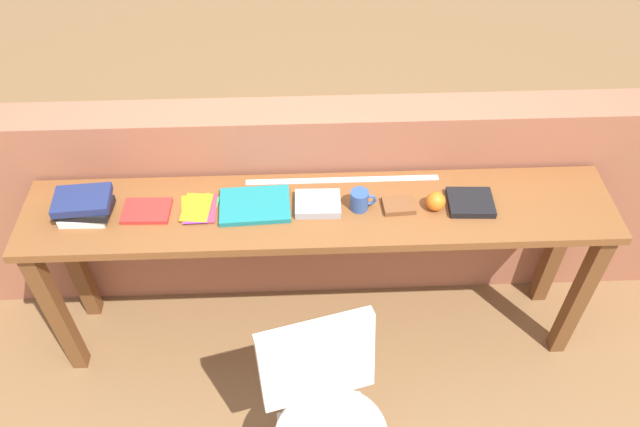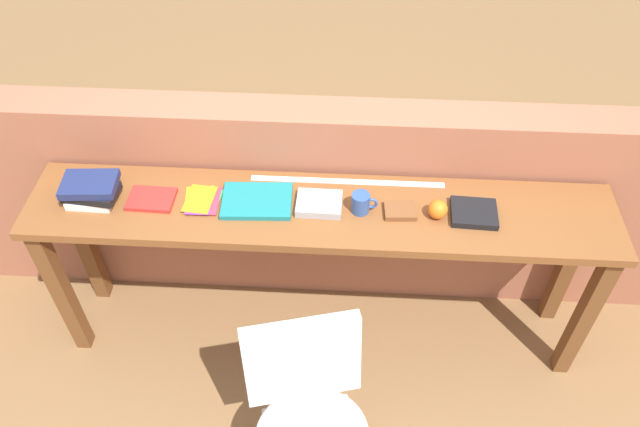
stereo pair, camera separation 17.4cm
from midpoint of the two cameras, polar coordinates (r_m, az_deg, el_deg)
The scene contains 14 objects.
ground_plane at distance 3.14m, azimuth 1.37°, elevation -14.94°, with size 40.00×40.00×0.00m, color brown.
brick_wall_back at distance 3.07m, azimuth 2.04°, elevation 0.85°, with size 6.00×0.20×1.14m, color #9E5B42.
sideboard at distance 2.72m, azimuth 1.90°, elevation -1.66°, with size 2.50×0.44×0.88m.
chair_white_moulded at distance 2.47m, azimuth 1.07°, elevation -17.64°, with size 0.54×0.55×0.89m.
book_stack_leftmost at distance 2.75m, azimuth -18.57°, elevation 1.93°, with size 0.24×0.18×0.10m.
magazine_cycling at distance 2.71m, azimuth -13.41°, elevation 1.23°, with size 0.20×0.14×0.02m, color red.
pamphlet_pile_colourful at distance 2.67m, azimuth -8.88°, elevation 1.17°, with size 0.17×0.19×0.01m.
book_open_centre at distance 2.63m, azimuth -3.91°, elevation 1.09°, with size 0.29×0.21×0.02m, color #19757A.
book_grey_hardcover at distance 2.61m, azimuth 1.83°, elevation 0.84°, with size 0.19×0.15×0.04m, color #9E9EA3.
mug at distance 2.58m, azimuth 5.72°, elevation 0.90°, with size 0.11×0.08×0.09m.
leather_journal_brown at distance 2.62m, azimuth 9.23°, elevation 0.17°, with size 0.13×0.10×0.02m, color brown.
sports_ball_small at distance 2.61m, azimuth 12.61°, elevation 0.31°, with size 0.08×0.08×0.08m, color orange.
book_repair_rightmost at distance 2.67m, azimuth 15.72°, elevation -0.02°, with size 0.19×0.16×0.03m, color black.
ruler_metal_back_edge at distance 2.74m, azimuth 4.34°, elevation 2.87°, with size 0.85×0.03×0.00m, color silver.
Camera 2 is at (0.10, -1.54, 2.74)m, focal length 35.00 mm.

